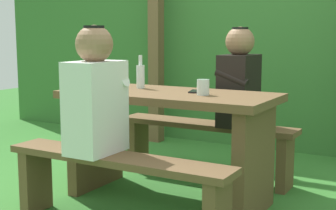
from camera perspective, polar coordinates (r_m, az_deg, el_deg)
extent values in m
plane|color=#38782F|center=(3.35, 0.00, -10.93)|extent=(12.00, 12.00, 0.00)
cube|color=#397232|center=(5.18, 12.25, 8.55)|extent=(6.40, 0.94, 2.28)
cube|color=brown|center=(4.97, -1.41, 7.51)|extent=(0.12, 0.12, 2.06)
cube|color=brown|center=(3.19, 0.00, 1.08)|extent=(1.40, 0.64, 0.05)
cube|color=brown|center=(3.59, -8.38, -4.11)|extent=(0.08, 0.54, 0.68)
cube|color=brown|center=(3.01, 10.02, -6.55)|extent=(0.08, 0.54, 0.68)
cube|color=brown|center=(2.76, -6.07, -6.25)|extent=(1.40, 0.24, 0.04)
cube|color=brown|center=(3.21, -15.12, -8.43)|extent=(0.07, 0.22, 0.39)
cube|color=brown|center=(3.75, 4.44, -2.32)|extent=(1.40, 0.24, 0.04)
cube|color=brown|center=(4.09, -3.49, -4.51)|extent=(0.07, 0.22, 0.39)
cube|color=brown|center=(3.58, 13.45, -6.60)|extent=(0.07, 0.22, 0.39)
cube|color=white|center=(2.79, -8.41, -0.29)|extent=(0.22, 0.34, 0.52)
sphere|color=#936B4C|center=(2.76, -8.57, 7.02)|extent=(0.21, 0.21, 0.21)
cylinder|color=black|center=(2.75, -8.61, 8.88)|extent=(0.12, 0.12, 0.02)
cylinder|color=white|center=(2.88, -6.74, 2.12)|extent=(0.25, 0.07, 0.15)
cube|color=black|center=(3.61, 8.24, 1.69)|extent=(0.22, 0.34, 0.52)
sphere|color=#936B4C|center=(3.58, 8.36, 7.33)|extent=(0.21, 0.21, 0.21)
cylinder|color=black|center=(3.58, 8.39, 8.75)|extent=(0.12, 0.12, 0.02)
cylinder|color=black|center=(3.47, 7.43, 3.16)|extent=(0.25, 0.07, 0.15)
cylinder|color=silver|center=(3.03, 4.10, 2.08)|extent=(0.08, 0.08, 0.10)
cylinder|color=silver|center=(3.40, -3.21, 3.31)|extent=(0.06, 0.06, 0.16)
cylinder|color=silver|center=(3.40, -3.23, 5.24)|extent=(0.03, 0.03, 0.07)
cube|color=black|center=(3.18, 3.24, 1.59)|extent=(0.10, 0.15, 0.01)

